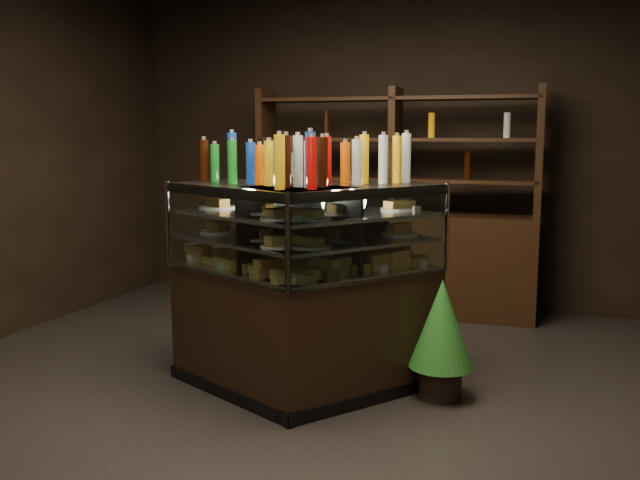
% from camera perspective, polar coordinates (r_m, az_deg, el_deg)
% --- Properties ---
extents(ground, '(5.00, 5.00, 0.00)m').
position_cam_1_polar(ground, '(4.73, -2.93, -11.30)').
color(ground, black).
rests_on(ground, ground).
extents(room_shell, '(5.02, 5.02, 3.01)m').
position_cam_1_polar(room_shell, '(4.46, -3.12, 12.88)').
color(room_shell, black).
rests_on(room_shell, ground).
extents(display_case, '(1.75, 1.32, 1.30)m').
position_cam_1_polar(display_case, '(4.45, -1.43, -6.58)').
color(display_case, black).
rests_on(display_case, ground).
extents(food_display, '(1.44, 0.99, 0.41)m').
position_cam_1_polar(food_display, '(4.34, -1.47, 0.03)').
color(food_display, '#CB9449').
rests_on(food_display, display_case).
extents(bottles_top, '(1.27, 0.85, 0.30)m').
position_cam_1_polar(bottles_top, '(4.31, -1.48, 6.30)').
color(bottles_top, '#B20C0A').
rests_on(bottles_top, display_case).
extents(potted_conifer, '(0.39, 0.39, 0.83)m').
position_cam_1_polar(potted_conifer, '(4.38, 9.72, -6.46)').
color(potted_conifer, black).
rests_on(potted_conifer, ground).
extents(back_shelving, '(2.50, 0.54, 2.00)m').
position_cam_1_polar(back_shelving, '(6.41, 5.92, -0.48)').
color(back_shelving, black).
rests_on(back_shelving, ground).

